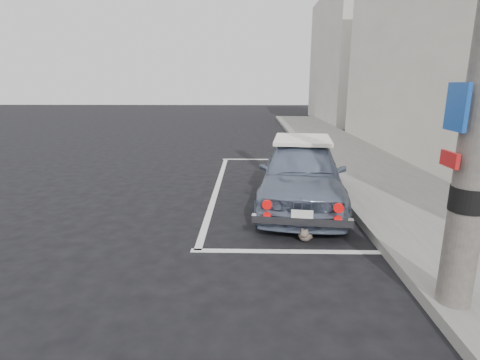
% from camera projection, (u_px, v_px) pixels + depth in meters
% --- Properties ---
extents(ground, '(80.00, 80.00, 0.00)m').
position_uv_depth(ground, '(257.00, 238.00, 6.03)').
color(ground, black).
rests_on(ground, ground).
extents(sidewalk, '(2.80, 40.00, 0.15)m').
position_uv_depth(sidewalk, '(407.00, 198.00, 7.88)').
color(sidewalk, slate).
rests_on(sidewalk, ground).
extents(building_far, '(3.50, 10.00, 8.00)m').
position_uv_depth(building_far, '(349.00, 59.00, 24.26)').
color(building_far, '#B7AEA5').
rests_on(building_far, ground).
extents(pline_rear, '(3.00, 0.12, 0.01)m').
position_uv_depth(pline_rear, '(292.00, 251.00, 5.54)').
color(pline_rear, silver).
rests_on(pline_rear, ground).
extents(pline_front, '(3.00, 0.12, 0.01)m').
position_uv_depth(pline_front, '(268.00, 159.00, 12.32)').
color(pline_front, silver).
rests_on(pline_front, ground).
extents(pline_side, '(0.12, 7.00, 0.01)m').
position_uv_depth(pline_side, '(217.00, 188.00, 8.96)').
color(pline_side, silver).
rests_on(pline_side, ground).
extents(retro_coupe, '(2.11, 4.19, 1.37)m').
position_uv_depth(retro_coupe, '(301.00, 172.00, 7.52)').
color(retro_coupe, slate).
rests_on(retro_coupe, ground).
extents(cat, '(0.31, 0.48, 0.27)m').
position_uv_depth(cat, '(305.00, 234.00, 5.90)').
color(cat, '#61564A').
rests_on(cat, ground).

